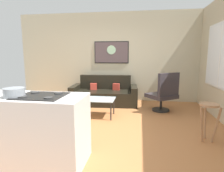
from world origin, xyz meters
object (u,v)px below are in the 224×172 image
couch (104,95)px  mixing_bowl (14,93)px  coffee_table (94,100)px  armchair (164,93)px  wall_painting (111,52)px  bar_stool (209,113)px

couch → mixing_bowl: mixing_bowl is taller
coffee_table → armchair: (1.69, 0.63, 0.09)m
mixing_bowl → wall_painting: wall_painting is taller
bar_stool → wall_painting: (-2.08, 2.79, 1.05)m
bar_stool → mixing_bowl: bearing=-157.6°
armchair → wall_painting: (-1.55, 1.15, 1.06)m
bar_stool → wall_painting: wall_painting is taller
armchair → wall_painting: bearing=143.3°
couch → armchair: bearing=-19.1°
couch → armchair: armchair is taller
armchair → couch: bearing=160.9°
couch → bar_stool: couch is taller
bar_stool → wall_painting: 3.63m
wall_painting → bar_stool: bearing=-53.3°
coffee_table → mixing_bowl: mixing_bowl is taller
armchair → bar_stool: 1.72m
couch → mixing_bowl: size_ratio=7.71×
couch → wall_painting: wall_painting is taller
armchair → wall_painting: 2.20m
couch → mixing_bowl: (-0.52, -3.34, 0.71)m
mixing_bowl → wall_painting: size_ratio=0.24×
couch → coffee_table: (-0.02, -1.21, 0.12)m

